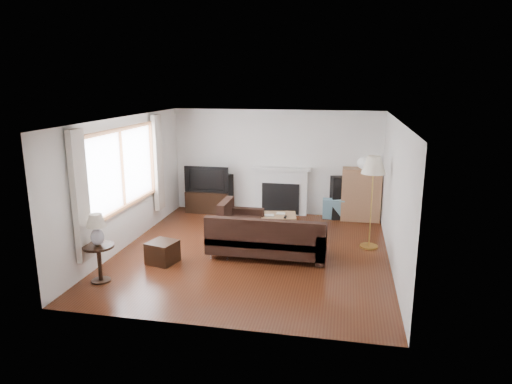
% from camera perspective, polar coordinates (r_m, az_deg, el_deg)
% --- Properties ---
extents(room, '(5.10, 5.60, 2.54)m').
position_cam_1_polar(room, '(8.33, -0.40, 0.52)').
color(room, '#4C2110').
rests_on(room, ground).
extents(window, '(0.12, 2.74, 1.54)m').
position_cam_1_polar(window, '(8.90, -16.33, 2.79)').
color(window, '#975D37').
rests_on(window, room).
extents(curtain_near, '(0.10, 0.35, 2.10)m').
position_cam_1_polar(curtain_near, '(7.62, -21.13, -0.51)').
color(curtain_near, beige).
rests_on(curtain_near, room).
extents(curtain_far, '(0.10, 0.35, 2.10)m').
position_cam_1_polar(curtain_far, '(10.26, -12.16, 3.58)').
color(curtain_far, beige).
rests_on(curtain_far, room).
extents(fireplace, '(1.40, 0.26, 1.15)m').
position_cam_1_polar(fireplace, '(10.99, 3.14, 0.15)').
color(fireplace, white).
rests_on(fireplace, room).
extents(tv_stand, '(1.06, 0.48, 0.53)m').
position_cam_1_polar(tv_stand, '(11.30, -5.95, -1.16)').
color(tv_stand, black).
rests_on(tv_stand, ground).
extents(television, '(1.09, 0.14, 0.63)m').
position_cam_1_polar(television, '(11.17, -6.03, 1.71)').
color(television, black).
rests_on(television, tv_stand).
extents(speaker_left, '(0.36, 0.39, 0.94)m').
position_cam_1_polar(speaker_left, '(11.18, -3.81, -0.19)').
color(speaker_left, black).
rests_on(speaker_left, ground).
extents(speaker_right, '(0.36, 0.39, 1.00)m').
position_cam_1_polar(speaker_right, '(10.80, 10.09, -0.72)').
color(speaker_right, black).
rests_on(speaker_right, ground).
extents(bookshelf, '(0.88, 0.42, 1.22)m').
position_cam_1_polar(bookshelf, '(10.77, 12.99, -0.30)').
color(bookshelf, '#9B6A47').
rests_on(bookshelf, ground).
extents(globe_lamp, '(0.25, 0.25, 0.25)m').
position_cam_1_polar(globe_lamp, '(10.62, 13.20, 3.54)').
color(globe_lamp, white).
rests_on(globe_lamp, bookshelf).
extents(sectional_sofa, '(2.32, 1.70, 0.75)m').
position_cam_1_polar(sectional_sofa, '(8.37, 1.39, -5.65)').
color(sectional_sofa, black).
rests_on(sectional_sofa, ground).
extents(coffee_table, '(1.17, 0.76, 0.43)m').
position_cam_1_polar(coffee_table, '(9.64, 1.74, -4.03)').
color(coffee_table, '#9A724A').
rests_on(coffee_table, ground).
extents(footstool, '(0.56, 0.56, 0.39)m').
position_cam_1_polar(footstool, '(8.33, -11.61, -7.37)').
color(footstool, black).
rests_on(footstool, ground).
extents(floor_lamp, '(0.61, 0.61, 1.79)m').
position_cam_1_polar(floor_lamp, '(8.95, 14.23, -1.30)').
color(floor_lamp, gold).
rests_on(floor_lamp, ground).
extents(side_table, '(0.49, 0.49, 0.62)m').
position_cam_1_polar(side_table, '(7.80, -18.96, -8.44)').
color(side_table, black).
rests_on(side_table, ground).
extents(table_lamp, '(0.31, 0.31, 0.51)m').
position_cam_1_polar(table_lamp, '(7.61, -19.29, -4.50)').
color(table_lamp, silver).
rests_on(table_lamp, side_table).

